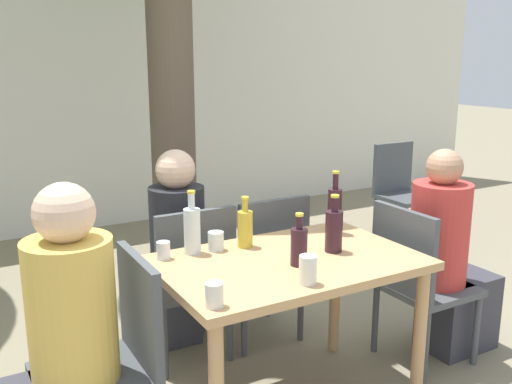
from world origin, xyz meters
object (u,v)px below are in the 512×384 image
Objects in this scene: water_bottle_0 at (192,229)px; patio_chair_4 at (400,187)px; patio_chair_2 at (189,276)px; person_seated_0 at (53,359)px; wine_bottle_1 at (299,245)px; drinking_glass_3 at (216,241)px; dining_table_front at (288,280)px; patio_chair_0 at (114,354)px; oil_cruet_2 at (245,228)px; patio_chair_3 at (264,261)px; drinking_glass_1 at (163,250)px; person_seated_1 at (448,265)px; drinking_glass_2 at (308,270)px; wine_bottle_3 at (334,230)px; drinking_glass_0 at (214,295)px; patio_chair_1 at (417,277)px; person_seated_2 at (173,260)px; wine_bottle_4 at (335,209)px.

patio_chair_4 is at bearing 27.47° from water_bottle_0.
patio_chair_2 is 1.02m from person_seated_0.
drinking_glass_3 is at bearing 122.63° from wine_bottle_1.
patio_chair_4 is (2.27, 1.65, -0.15)m from dining_table_front.
patio_chair_0 is 0.24m from person_seated_0.
drinking_glass_3 is at bearing 170.79° from oil_cruet_2.
wine_bottle_1 reaches higher than patio_chair_3.
drinking_glass_1 is (-0.50, 0.28, 0.14)m from dining_table_front.
patio_chair_2 and patio_chair_3 have the same top height.
water_bottle_0 is at bearing 140.72° from dining_table_front.
patio_chair_3 reaches higher than drinking_glass_1.
patio_chair_2 is 0.53m from oil_cruet_2.
person_seated_1 reaches higher than wine_bottle_1.
patio_chair_4 is (2.51, 1.03, 0.00)m from patio_chair_2.
drinking_glass_2 is at bearing -108.13° from dining_table_front.
person_seated_0 is 4.41× the size of wine_bottle_3.
patio_chair_4 reaches higher than drinking_glass_2.
drinking_glass_2 is (0.40, -0.57, 0.02)m from drinking_glass_1.
patio_chair_0 is 0.89m from wine_bottle_1.
patio_chair_0 is 10.99× the size of drinking_glass_1.
person_seated_1 is at bearing 90.00° from person_seated_0.
patio_chair_4 is at bearing 34.89° from drinking_glass_0.
patio_chair_1 reaches higher than drinking_glass_1.
person_seated_0 is 1.03× the size of person_seated_1.
person_seated_1 is 13.09× the size of drinking_glass_3.
person_seated_1 is at bearing 154.54° from patio_chair_2.
patio_chair_4 is 2.88m from drinking_glass_3.
drinking_glass_1 is (-1.55, 0.28, 0.27)m from person_seated_1.
patio_chair_1 is 1.13m from drinking_glass_3.
drinking_glass_2 is (0.96, -0.29, 0.27)m from person_seated_0.
wine_bottle_3 is (-0.82, -0.02, 0.34)m from person_seated_1.
person_seated_1 is 1.01× the size of person_seated_2.
patio_chair_3 is 0.75× the size of person_seated_1.
drinking_glass_0 is at bearing -145.11° from patio_chair_4.
wine_bottle_1 is at bearing -37.09° from drinking_glass_1.
drinking_glass_2 is (-0.33, -0.90, 0.31)m from patio_chair_3.
drinking_glass_0 is (-2.79, -1.94, 0.30)m from patio_chair_4.
patio_chair_2 is 0.76× the size of person_seated_2.
dining_table_front is at bearing 29.75° from drinking_glass_0.
dining_table_front is 9.80× the size of drinking_glass_2.
patio_chair_3 is at bearing 153.05° from person_seated_2.
wine_bottle_4 is (0.42, 0.21, 0.23)m from dining_table_front.
patio_chair_4 is 10.99× the size of drinking_glass_1.
wine_bottle_1 is at bearing 103.62° from person_seated_2.
patio_chair_2 is 0.47m from patio_chair_3.
drinking_glass_2 reaches higher than drinking_glass_3.
drinking_glass_0 is (-0.93, -0.50, -0.08)m from wine_bottle_4.
water_bottle_0 is 3.25× the size of drinking_glass_0.
drinking_glass_2 reaches higher than dining_table_front.
person_seated_2 is at bearing 136.26° from person_seated_0.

